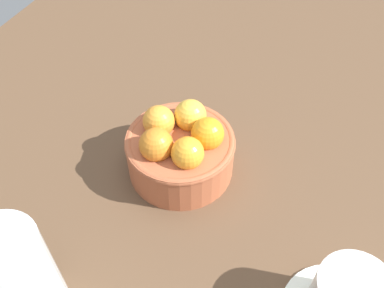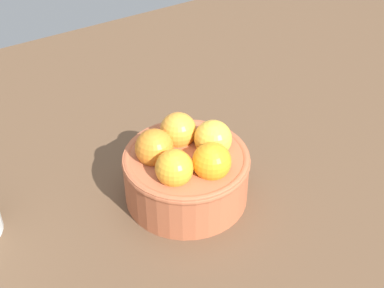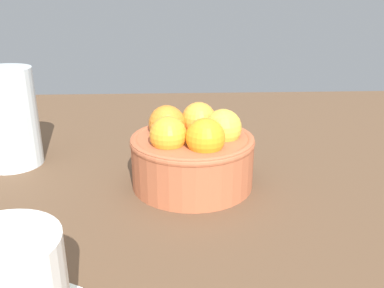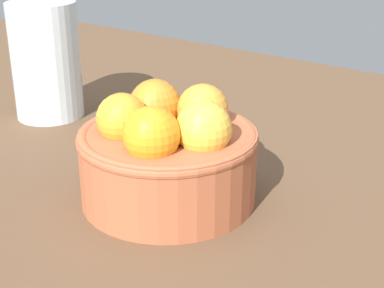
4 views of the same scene
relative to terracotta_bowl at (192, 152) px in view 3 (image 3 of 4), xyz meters
The scene contains 3 objects.
ground_plane 5.83cm from the terracotta_bowl, 42.47° to the left, with size 143.84×87.05×3.96cm, color brown.
terracotta_bowl is the anchor object (origin of this frame).
water_glass 22.96cm from the terracotta_bowl, 17.08° to the right, with size 7.01×7.01×11.89cm, color silver.
Camera 3 is at (1.96, 41.33, 20.16)cm, focal length 38.44 mm.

